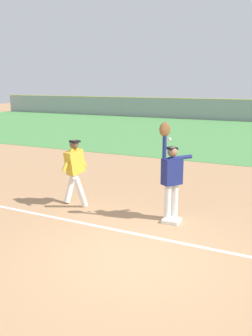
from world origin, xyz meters
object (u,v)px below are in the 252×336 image
Objects in this scene: fielder at (171,173)px; parked_car_green at (205,109)px; first_base at (172,220)px; parked_car_white at (145,108)px; baseball at (170,139)px; runner at (75,168)px.

fielder is 0.52× the size of parked_car_green.
fielder is (-0.09, 0.14, 1.08)m from first_base.
parked_car_green reaches higher than first_base.
first_base is 29.34m from parked_car_white.
baseball is (-0.13, 0.10, 1.85)m from first_base.
runner reaches higher than parked_car_green.
first_base is 0.08× the size of parked_car_white.
runner is 2.67m from baseball.
baseball is at bearing -77.26° from parked_car_green.
parked_car_white is 1.04× the size of parked_car_green.
parked_car_white is at bearing 114.58° from first_base.
parked_car_white is 5.87m from parked_car_green.
runner is (-2.56, -0.07, -0.12)m from fielder.
parked_car_white is at bearing -30.08° from fielder.
baseball is 0.02× the size of parked_car_green.
runner is at bearing -63.39° from parked_car_white.
fielder is 1.33× the size of runner.
runner is 0.37× the size of parked_car_white.
parked_car_white is (-12.07, 26.57, -1.22)m from baseball.
parked_car_green is (5.82, 0.76, 0.00)m from parked_car_white.
baseball is 29.21m from parked_car_white.
baseball is at bearing -58.71° from parked_car_white.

